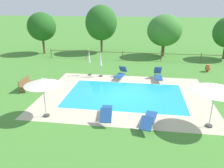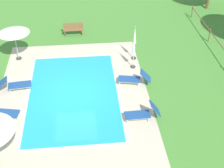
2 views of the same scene
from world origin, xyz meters
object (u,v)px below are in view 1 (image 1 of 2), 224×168
Objects in this scene: patio_umbrella_open_by_bench at (216,88)px; sun_lounger_north_mid at (158,75)px; sun_lounger_north_near_steps at (149,119)px; patio_umbrella_open_foreground at (42,82)px; sun_lounger_north_far at (121,74)px; patio_umbrella_closed_row_mid_west at (89,59)px; tree_west_mid at (101,23)px; patio_umbrella_closed_row_west at (101,60)px; wooden_bench_lawn_side at (26,84)px; sun_lounger_north_end at (107,112)px; tree_far_west at (164,31)px; tree_centre at (42,27)px; terracotta_urn_near_fence at (208,68)px.

sun_lounger_north_mid is at bearing 108.06° from patio_umbrella_open_by_bench.
sun_lounger_north_near_steps is 0.92× the size of patio_umbrella_open_foreground.
sun_lounger_north_mid is 3.11m from sun_lounger_north_far.
patio_umbrella_closed_row_mid_west is (-8.19, 7.46, -0.67)m from patio_umbrella_open_by_bench.
patio_umbrella_open_foreground reaches higher than sun_lounger_north_far.
patio_umbrella_closed_row_west is at bearing -79.87° from tree_west_mid.
patio_umbrella_closed_row_west reaches higher than wooden_bench_lawn_side.
patio_umbrella_closed_row_west reaches higher than sun_lounger_north_end.
tree_far_west reaches higher than sun_lounger_north_mid.
sun_lounger_north_near_steps is at bearing -22.94° from wooden_bench_lawn_side.
wooden_bench_lawn_side is (-9.78, -3.49, 0.07)m from sun_lounger_north_mid.
sun_lounger_north_mid is at bearing -30.80° from tree_centre.
wooden_bench_lawn_side is at bearing 152.80° from sun_lounger_north_end.
patio_umbrella_open_foreground is at bearing -90.22° from tree_west_mid.
sun_lounger_north_mid is 9.13m from tree_far_west.
tree_centre is (-14.52, -0.63, 0.27)m from tree_far_west.
sun_lounger_north_end is at bearing 178.91° from patio_umbrella_open_by_bench.
tree_centre is (-10.42, 8.03, 2.86)m from sun_lounger_north_far.
terracotta_urn_near_fence is at bearing -15.54° from tree_centre.
patio_umbrella_open_foreground is at bearing -138.16° from terracotta_urn_near_fence.
sun_lounger_north_near_steps is at bearing -72.81° from sun_lounger_north_far.
tree_far_west reaches higher than wooden_bench_lawn_side.
tree_centre is at bearing 164.46° from terracotta_urn_near_fence.
sun_lounger_north_mid is at bearing 47.09° from patio_umbrella_open_foreground.
terracotta_urn_near_fence is at bearing -57.02° from tree_far_west.
tree_west_mid reaches higher than terracotta_urn_near_fence.
sun_lounger_north_far is at bearing 179.29° from sun_lounger_north_mid.
sun_lounger_north_near_steps is at bearing -118.31° from terracotta_urn_near_fence.
wooden_bench_lawn_side is 13.96m from tree_west_mid.
sun_lounger_north_mid is 0.76× the size of patio_umbrella_open_by_bench.
tree_far_west reaches higher than patio_umbrella_closed_row_mid_west.
wooden_bench_lawn_side is at bearing -142.59° from patio_umbrella_closed_row_west.
wooden_bench_lawn_side is (-3.15, 3.65, -1.62)m from patio_umbrella_open_foreground.
tree_west_mid is at bearing 94.05° from patio_umbrella_closed_row_mid_west.
patio_umbrella_closed_row_mid_west is 9.52m from tree_west_mid.
terracotta_urn_near_fence is 7.28m from tree_far_west.
patio_umbrella_closed_row_west is at bearing -11.60° from patio_umbrella_closed_row_mid_west.
tree_centre is at bearing 149.20° from sun_lounger_north_mid.
sun_lounger_north_far is 0.89× the size of patio_umbrella_closed_row_west.
sun_lounger_north_near_steps is at bearing -71.40° from tree_west_mid.
sun_lounger_north_end is at bearing 4.27° from patio_umbrella_open_foreground.
sun_lounger_north_far is 8.34m from terracotta_urn_near_fence.
sun_lounger_north_end is 3.05× the size of terracotta_urn_near_fence.
tree_far_west reaches higher than patio_umbrella_closed_row_west.
wooden_bench_lawn_side is at bearing 163.84° from patio_umbrella_open_by_bench.
sun_lounger_north_mid is 0.37× the size of tree_centre.
sun_lounger_north_near_steps is 0.37× the size of tree_west_mid.
wooden_bench_lawn_side is 0.31× the size of tree_far_west.
sun_lounger_north_mid is at bearing -3.06° from patio_umbrella_closed_row_west.
sun_lounger_north_far is at bearing -115.30° from tree_far_west.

